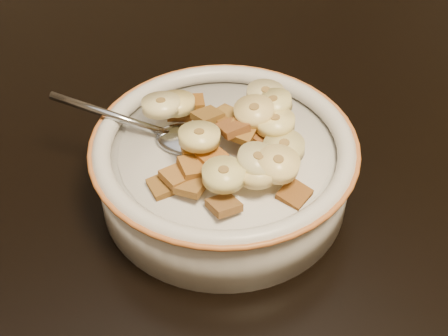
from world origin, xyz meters
name	(u,v)px	position (x,y,z in m)	size (l,w,h in m)	color
cereal_bowl	(224,173)	(0.22, -0.01, 0.77)	(0.20, 0.20, 0.05)	#B5B4B2
milk	(224,151)	(0.22, -0.01, 0.80)	(0.17, 0.17, 0.00)	silver
spoon	(185,139)	(0.19, 0.01, 0.80)	(0.04, 0.05, 0.01)	#8D929D
cereal_square_0	(163,186)	(0.16, -0.03, 0.80)	(0.02, 0.02, 0.01)	brown
cereal_square_1	(272,132)	(0.25, -0.02, 0.81)	(0.02, 0.02, 0.01)	brown
cereal_square_2	(241,131)	(0.23, -0.02, 0.82)	(0.02, 0.02, 0.01)	brown
cereal_square_3	(191,186)	(0.17, -0.04, 0.81)	(0.02, 0.02, 0.01)	brown
cereal_square_4	(177,176)	(0.17, -0.03, 0.81)	(0.02, 0.02, 0.01)	brown
cereal_square_5	(225,115)	(0.23, 0.01, 0.82)	(0.02, 0.02, 0.01)	brown
cereal_square_6	(294,194)	(0.24, -0.08, 0.80)	(0.02, 0.02, 0.01)	brown
cereal_square_7	(229,118)	(0.23, 0.01, 0.82)	(0.02, 0.02, 0.01)	brown
cereal_square_8	(259,134)	(0.24, -0.02, 0.82)	(0.02, 0.02, 0.01)	brown
cereal_square_9	(252,121)	(0.24, 0.00, 0.81)	(0.02, 0.02, 0.01)	brown
cereal_square_10	(233,127)	(0.22, -0.01, 0.82)	(0.02, 0.02, 0.01)	brown
cereal_square_11	(180,110)	(0.20, 0.05, 0.81)	(0.02, 0.02, 0.01)	brown
cereal_square_12	(194,167)	(0.18, -0.03, 0.81)	(0.02, 0.02, 0.01)	brown
cereal_square_13	(273,115)	(0.27, 0.00, 0.81)	(0.02, 0.02, 0.01)	brown
cereal_square_14	(264,122)	(0.26, 0.00, 0.81)	(0.02, 0.02, 0.01)	brown
cereal_square_15	(208,116)	(0.21, 0.01, 0.82)	(0.02, 0.02, 0.01)	brown
cereal_square_16	(231,121)	(0.23, 0.00, 0.82)	(0.02, 0.02, 0.01)	brown
cereal_square_17	(259,153)	(0.23, -0.04, 0.81)	(0.02, 0.02, 0.01)	brown
cereal_square_18	(194,145)	(0.19, -0.01, 0.82)	(0.02, 0.02, 0.01)	olive
cereal_square_19	(210,156)	(0.20, -0.02, 0.82)	(0.02, 0.02, 0.01)	#965422
cereal_square_20	(192,103)	(0.21, 0.05, 0.81)	(0.02, 0.02, 0.01)	brown
cereal_square_21	(224,205)	(0.19, -0.07, 0.81)	(0.02, 0.02, 0.01)	brown
banana_slice_0	(257,171)	(0.22, -0.06, 0.82)	(0.03, 0.03, 0.01)	#D1C583
banana_slice_1	(275,122)	(0.25, -0.02, 0.82)	(0.03, 0.03, 0.01)	#F8D886
banana_slice_2	(272,104)	(0.26, 0.00, 0.83)	(0.03, 0.03, 0.01)	beige
banana_slice_3	(284,148)	(0.25, -0.04, 0.82)	(0.03, 0.03, 0.01)	#CDC585
banana_slice_4	(258,161)	(0.22, -0.05, 0.82)	(0.03, 0.03, 0.01)	beige
banana_slice_5	(161,105)	(0.18, 0.04, 0.82)	(0.03, 0.03, 0.01)	#FEF1AC
banana_slice_6	(176,103)	(0.20, 0.04, 0.82)	(0.03, 0.03, 0.01)	#E6C272
banana_slice_7	(254,112)	(0.24, -0.01, 0.83)	(0.03, 0.03, 0.01)	#F1C876
banana_slice_8	(266,95)	(0.26, 0.01, 0.82)	(0.03, 0.03, 0.01)	beige
banana_slice_9	(199,137)	(0.19, -0.01, 0.83)	(0.03, 0.03, 0.01)	#DFCC79
banana_slice_10	(224,175)	(0.19, -0.05, 0.82)	(0.03, 0.03, 0.01)	#DFD089
banana_slice_11	(278,164)	(0.23, -0.06, 0.82)	(0.03, 0.03, 0.01)	#F9DD77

